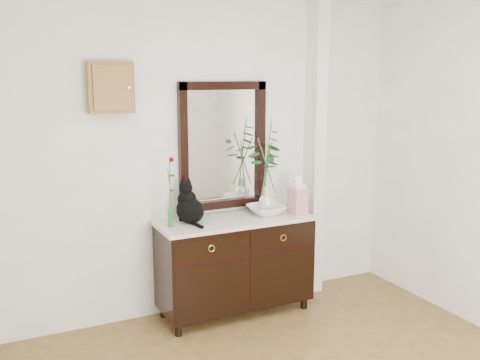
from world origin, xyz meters
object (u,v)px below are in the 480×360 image
cat (190,202)px  ginger_jar (298,193)px  sideboard (235,261)px  lotus_bowl (266,210)px

cat → ginger_jar: 0.96m
sideboard → lotus_bowl: size_ratio=4.13×
cat → ginger_jar: ginger_jar is taller
lotus_bowl → ginger_jar: ginger_jar is taller
sideboard → cat: 0.67m
lotus_bowl → ginger_jar: 0.31m
cat → lotus_bowl: bearing=-12.9°
cat → ginger_jar: size_ratio=0.95×
sideboard → cat: bearing=172.9°
sideboard → ginger_jar: (0.57, -0.08, 0.56)m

